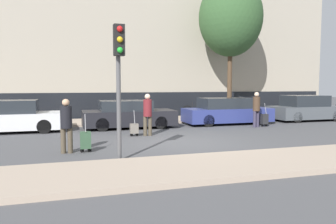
{
  "coord_description": "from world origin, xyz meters",
  "views": [
    {
      "loc": [
        -3.99,
        -11.01,
        2.05
      ],
      "look_at": [
        -0.09,
        1.8,
        0.95
      ],
      "focal_mm": 35.0,
      "sensor_mm": 36.0,
      "label": 1
    }
  ],
  "objects_px": {
    "pedestrian_center": "(148,112)",
    "parked_car_2": "(227,112)",
    "pedestrian_left": "(66,123)",
    "trolley_center": "(134,129)",
    "parked_car_1": "(128,115)",
    "trolley_left": "(86,140)",
    "parked_car_0": "(13,117)",
    "pedestrian_right": "(256,107)",
    "parked_car_3": "(306,109)",
    "parked_bicycle": "(195,111)",
    "bare_tree_near_crossing": "(231,18)",
    "trolley_right": "(264,119)",
    "traffic_light": "(119,65)"
  },
  "relations": [
    {
      "from": "pedestrian_center",
      "to": "parked_car_2",
      "type": "bearing_deg",
      "value": 32.06
    },
    {
      "from": "pedestrian_left",
      "to": "trolley_center",
      "type": "bearing_deg",
      "value": -130.61
    },
    {
      "from": "pedestrian_left",
      "to": "parked_car_1",
      "type": "bearing_deg",
      "value": -114.43
    },
    {
      "from": "parked_car_2",
      "to": "trolley_left",
      "type": "xyz_separation_m",
      "value": [
        -7.49,
        -5.34,
        -0.27
      ]
    },
    {
      "from": "parked_car_0",
      "to": "pedestrian_right",
      "type": "relative_size",
      "value": 2.38
    },
    {
      "from": "pedestrian_left",
      "to": "parked_car_0",
      "type": "bearing_deg",
      "value": -63.64
    },
    {
      "from": "parked_car_3",
      "to": "trolley_center",
      "type": "xyz_separation_m",
      "value": [
        -10.65,
        -2.86,
        -0.37
      ]
    },
    {
      "from": "parked_bicycle",
      "to": "parked_car_3",
      "type": "bearing_deg",
      "value": -24.67
    },
    {
      "from": "pedestrian_left",
      "to": "trolley_center",
      "type": "xyz_separation_m",
      "value": [
        2.58,
        2.66,
        -0.62
      ]
    },
    {
      "from": "parked_car_2",
      "to": "bare_tree_near_crossing",
      "type": "relative_size",
      "value": 0.56
    },
    {
      "from": "trolley_left",
      "to": "trolley_center",
      "type": "relative_size",
      "value": 1.13
    },
    {
      "from": "parked_car_2",
      "to": "pedestrian_center",
      "type": "height_order",
      "value": "pedestrian_center"
    },
    {
      "from": "parked_car_1",
      "to": "pedestrian_left",
      "type": "relative_size",
      "value": 2.66
    },
    {
      "from": "parked_car_1",
      "to": "trolley_center",
      "type": "bearing_deg",
      "value": -94.92
    },
    {
      "from": "parked_car_2",
      "to": "trolley_right",
      "type": "relative_size",
      "value": 3.98
    },
    {
      "from": "trolley_left",
      "to": "pedestrian_right",
      "type": "bearing_deg",
      "value": 24.39
    },
    {
      "from": "trolley_right",
      "to": "traffic_light",
      "type": "bearing_deg",
      "value": -145.98
    },
    {
      "from": "trolley_right",
      "to": "trolley_left",
      "type": "bearing_deg",
      "value": -156.31
    },
    {
      "from": "traffic_light",
      "to": "parked_bicycle",
      "type": "height_order",
      "value": "traffic_light"
    },
    {
      "from": "parked_car_3",
      "to": "pedestrian_right",
      "type": "height_order",
      "value": "pedestrian_right"
    },
    {
      "from": "parked_car_3",
      "to": "pedestrian_left",
      "type": "xyz_separation_m",
      "value": [
        -13.23,
        -5.52,
        0.25
      ]
    },
    {
      "from": "parked_car_0",
      "to": "traffic_light",
      "type": "relative_size",
      "value": 1.13
    },
    {
      "from": "parked_car_1",
      "to": "bare_tree_near_crossing",
      "type": "bearing_deg",
      "value": 20.62
    },
    {
      "from": "parked_car_0",
      "to": "trolley_center",
      "type": "xyz_separation_m",
      "value": [
        4.83,
        -2.67,
        -0.34
      ]
    },
    {
      "from": "parked_car_1",
      "to": "parked_bicycle",
      "type": "bearing_deg",
      "value": 32.22
    },
    {
      "from": "trolley_center",
      "to": "bare_tree_near_crossing",
      "type": "distance_m",
      "value": 10.37
    },
    {
      "from": "parked_car_2",
      "to": "parked_bicycle",
      "type": "bearing_deg",
      "value": 102.3
    },
    {
      "from": "trolley_right",
      "to": "parked_car_0",
      "type": "bearing_deg",
      "value": 172.64
    },
    {
      "from": "parked_car_2",
      "to": "traffic_light",
      "type": "xyz_separation_m",
      "value": [
        -6.67,
        -6.86,
        1.93
      ]
    },
    {
      "from": "parked_car_1",
      "to": "parked_car_2",
      "type": "bearing_deg",
      "value": 0.12
    },
    {
      "from": "pedestrian_center",
      "to": "trolley_center",
      "type": "distance_m",
      "value": 0.86
    },
    {
      "from": "parked_car_3",
      "to": "trolley_right",
      "type": "relative_size",
      "value": 3.62
    },
    {
      "from": "parked_car_1",
      "to": "traffic_light",
      "type": "bearing_deg",
      "value": -101.84
    },
    {
      "from": "parked_car_3",
      "to": "bare_tree_near_crossing",
      "type": "height_order",
      "value": "bare_tree_near_crossing"
    },
    {
      "from": "trolley_center",
      "to": "traffic_light",
      "type": "relative_size",
      "value": 0.29
    },
    {
      "from": "parked_car_2",
      "to": "traffic_light",
      "type": "height_order",
      "value": "traffic_light"
    },
    {
      "from": "pedestrian_left",
      "to": "bare_tree_near_crossing",
      "type": "relative_size",
      "value": 0.2
    },
    {
      "from": "pedestrian_left",
      "to": "pedestrian_right",
      "type": "relative_size",
      "value": 0.96
    },
    {
      "from": "parked_car_0",
      "to": "trolley_center",
      "type": "height_order",
      "value": "parked_car_0"
    },
    {
      "from": "trolley_right",
      "to": "parked_bicycle",
      "type": "xyz_separation_m",
      "value": [
        -1.95,
        4.36,
        0.12
      ]
    },
    {
      "from": "trolley_left",
      "to": "pedestrian_center",
      "type": "relative_size",
      "value": 0.69
    },
    {
      "from": "parked_car_2",
      "to": "bare_tree_near_crossing",
      "type": "distance_m",
      "value": 6.15
    },
    {
      "from": "parked_car_1",
      "to": "trolley_center",
      "type": "xyz_separation_m",
      "value": [
        -0.23,
        -2.63,
        -0.32
      ]
    },
    {
      "from": "pedestrian_right",
      "to": "traffic_light",
      "type": "xyz_separation_m",
      "value": [
        -7.46,
        -5.28,
        1.6
      ]
    },
    {
      "from": "parked_car_1",
      "to": "pedestrian_center",
      "type": "xyz_separation_m",
      "value": [
        0.32,
        -2.66,
        0.34
      ]
    },
    {
      "from": "pedestrian_center",
      "to": "parked_bicycle",
      "type": "bearing_deg",
      "value": 55.92
    },
    {
      "from": "pedestrian_left",
      "to": "trolley_right",
      "type": "bearing_deg",
      "value": -154.23
    },
    {
      "from": "parked_car_0",
      "to": "trolley_left",
      "type": "distance_m",
      "value": 6.06
    },
    {
      "from": "parked_car_3",
      "to": "bare_tree_near_crossing",
      "type": "bearing_deg",
      "value": 148.55
    },
    {
      "from": "parked_car_1",
      "to": "parked_bicycle",
      "type": "height_order",
      "value": "parked_car_1"
    }
  ]
}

